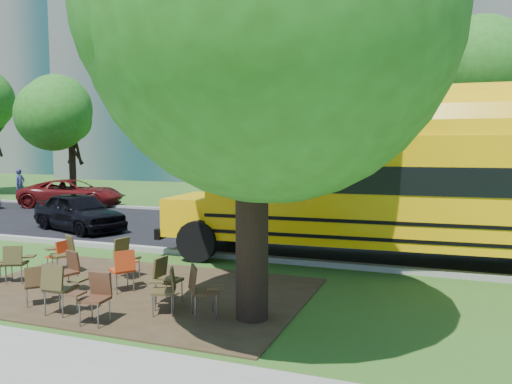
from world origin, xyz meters
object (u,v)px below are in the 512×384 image
at_px(chair_7, 201,286).
at_px(black_car, 79,212).
at_px(chair_9, 64,251).
at_px(chair_6, 166,286).
at_px(main_tree, 252,3).
at_px(chair_0, 16,260).
at_px(chair_12, 166,276).
at_px(bg_car_red, 72,193).
at_px(chair_8, 59,253).
at_px(chair_10, 125,254).
at_px(chair_2, 37,281).
at_px(chair_3, 67,268).
at_px(pedestrian_a, 20,185).
at_px(chair_4, 59,284).
at_px(chair_11, 124,266).
at_px(chair_5, 95,293).

relative_size(chair_7, black_car, 0.23).
relative_size(chair_9, black_car, 0.23).
bearing_deg(chair_6, main_tree, -104.18).
bearing_deg(chair_7, chair_0, -133.72).
height_order(chair_12, bg_car_red, bg_car_red).
height_order(chair_8, chair_10, chair_10).
height_order(chair_6, chair_9, chair_9).
bearing_deg(chair_6, chair_12, 6.01).
xyz_separation_m(chair_2, chair_3, (-0.03, 0.83, 0.06)).
distance_m(bg_car_red, pedestrian_a, 5.11).
bearing_deg(chair_10, main_tree, 80.90).
bearing_deg(chair_3, chair_8, -25.98).
bearing_deg(chair_10, chair_2, 4.35).
bearing_deg(bg_car_red, chair_7, -150.04).
bearing_deg(chair_8, chair_4, -136.76).
relative_size(chair_6, chair_8, 1.09).
relative_size(chair_8, chair_12, 0.86).
xyz_separation_m(chair_4, chair_6, (1.70, 0.72, -0.07)).
height_order(chair_11, chair_12, chair_11).
relative_size(chair_0, black_car, 0.21).
relative_size(chair_4, chair_11, 1.06).
relative_size(chair_0, chair_11, 0.95).
bearing_deg(black_car, bg_car_red, 61.82).
bearing_deg(chair_0, chair_5, -49.45).
bearing_deg(chair_2, chair_9, 72.82).
bearing_deg(black_car, chair_4, -122.53).
bearing_deg(chair_7, chair_2, -118.19).
height_order(chair_4, chair_6, chair_4).
xyz_separation_m(chair_2, chair_11, (1.00, 1.31, 0.07)).
bearing_deg(chair_4, chair_11, 80.95).
height_order(chair_6, pedestrian_a, pedestrian_a).
relative_size(chair_0, chair_10, 0.93).
distance_m(chair_2, chair_8, 2.56).
bearing_deg(chair_9, chair_12, -168.62).
relative_size(chair_3, chair_10, 0.95).
distance_m(chair_3, chair_9, 1.69).
xyz_separation_m(chair_0, bg_car_red, (-8.44, 11.67, 0.15)).
bearing_deg(bg_car_red, chair_11, -153.11).
xyz_separation_m(chair_9, chair_10, (1.54, 0.17, 0.00)).
relative_size(chair_10, chair_11, 1.02).
distance_m(chair_5, chair_9, 3.75).
distance_m(chair_3, chair_10, 1.47).
bearing_deg(bg_car_red, pedestrian_a, 55.61).
bearing_deg(chair_10, chair_3, -1.89).
relative_size(chair_2, chair_12, 0.87).
height_order(chair_8, chair_11, chair_11).
xyz_separation_m(chair_5, chair_7, (1.53, 0.87, 0.04)).
distance_m(chair_5, bg_car_red, 17.58).
bearing_deg(chair_11, chair_12, -72.33).
relative_size(chair_7, chair_10, 1.02).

